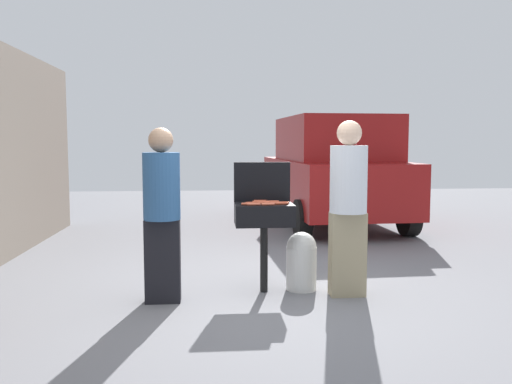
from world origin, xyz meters
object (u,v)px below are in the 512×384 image
at_px(hot_dog_10, 270,202).
at_px(hot_dog_12, 283,203).
at_px(hot_dog_2, 248,204).
at_px(hot_dog_0, 268,204).
at_px(bbq_grill, 264,217).
at_px(propane_tank, 301,260).
at_px(hot_dog_9, 264,203).
at_px(parked_minivan, 332,170).
at_px(hot_dog_6, 254,204).
at_px(person_right, 348,202).
at_px(hot_dog_7, 263,203).
at_px(hot_dog_5, 259,202).
at_px(person_left, 162,208).
at_px(hot_dog_8, 273,202).
at_px(hot_dog_1, 276,203).
at_px(hot_dog_11, 260,201).
at_px(hot_dog_3, 282,204).
at_px(hot_dog_4, 252,203).

distance_m(hot_dog_10, hot_dog_12, 0.14).
bearing_deg(hot_dog_2, hot_dog_0, -9.95).
height_order(bbq_grill, propane_tank, bbq_grill).
height_order(hot_dog_9, parked_minivan, parked_minivan).
distance_m(hot_dog_6, person_right, 0.95).
bearing_deg(bbq_grill, parked_minivan, 68.94).
distance_m(hot_dog_0, hot_dog_7, 0.14).
relative_size(hot_dog_5, propane_tank, 0.21).
bearing_deg(person_right, hot_dog_6, -14.84).
height_order(hot_dog_7, person_left, person_left).
height_order(hot_dog_8, person_left, person_left).
distance_m(hot_dog_1, hot_dog_11, 0.25).
height_order(bbq_grill, person_left, person_left).
bearing_deg(hot_dog_10, hot_dog_12, -26.97).
xyz_separation_m(hot_dog_12, propane_tank, (0.21, 0.09, -0.62)).
bearing_deg(hot_dog_3, person_right, -8.05).
relative_size(hot_dog_7, hot_dog_12, 1.00).
bearing_deg(hot_dog_2, person_left, -170.19).
bearing_deg(hot_dog_11, hot_dog_10, -50.88).
bearing_deg(person_right, bbq_grill, -25.82).
xyz_separation_m(hot_dog_10, propane_tank, (0.34, 0.02, -0.62)).
bearing_deg(hot_dog_6, hot_dog_12, 20.00).
height_order(propane_tank, parked_minivan, parked_minivan).
distance_m(hot_dog_11, person_left, 1.07).
height_order(hot_dog_11, person_left, person_left).
relative_size(bbq_grill, hot_dog_0, 7.12).
xyz_separation_m(hot_dog_1, hot_dog_6, (-0.24, -0.08, 0.00)).
bearing_deg(hot_dog_11, hot_dog_0, -79.68).
relative_size(hot_dog_7, hot_dog_8, 1.00).
xyz_separation_m(hot_dog_3, hot_dog_4, (-0.30, 0.07, 0.00)).
bearing_deg(hot_dog_5, hot_dog_2, -124.16).
height_order(hot_dog_3, hot_dog_4, same).
xyz_separation_m(person_left, person_right, (1.85, 0.07, 0.04)).
xyz_separation_m(hot_dog_10, hot_dog_11, (-0.09, 0.11, 0.00)).
bearing_deg(hot_dog_7, hot_dog_4, -171.29).
bearing_deg(hot_dog_11, hot_dog_3, -51.12).
bearing_deg(propane_tank, hot_dog_10, -176.28).
height_order(hot_dog_6, person_right, person_right).
relative_size(hot_dog_1, hot_dog_11, 1.00).
bearing_deg(hot_dog_4, hot_dog_8, 25.51).
height_order(hot_dog_1, hot_dog_6, same).
height_order(hot_dog_0, hot_dog_1, same).
distance_m(hot_dog_0, person_right, 0.81).
distance_m(hot_dog_11, propane_tank, 0.76).
height_order(hot_dog_12, parked_minivan, parked_minivan).
relative_size(hot_dog_11, propane_tank, 0.21).
bearing_deg(hot_dog_9, hot_dog_1, -3.05).
distance_m(hot_dog_5, propane_tank, 0.77).
bearing_deg(hot_dog_7, hot_dog_11, 95.57).
distance_m(bbq_grill, hot_dog_8, 0.19).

